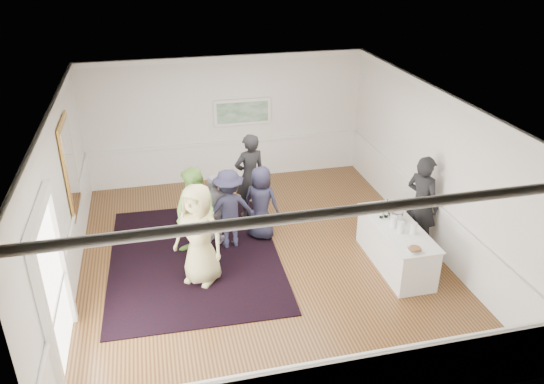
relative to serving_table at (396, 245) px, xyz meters
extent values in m
plane|color=brown|center=(-2.48, 0.79, -0.43)|extent=(8.00, 8.00, 0.00)
cube|color=white|center=(-2.48, 0.79, 2.77)|extent=(7.00, 8.00, 0.02)
cube|color=white|center=(-5.98, 0.79, 1.17)|extent=(0.02, 8.00, 3.20)
cube|color=white|center=(1.02, 0.79, 1.17)|extent=(0.02, 8.00, 3.20)
cube|color=white|center=(-2.48, 4.79, 1.17)|extent=(7.00, 0.02, 3.20)
cube|color=white|center=(-2.48, -3.21, 1.17)|extent=(7.00, 0.02, 3.20)
cube|color=gold|center=(-5.93, 2.09, 1.37)|extent=(0.04, 1.25, 1.85)
cube|color=white|center=(-5.91, 2.09, 1.37)|extent=(0.01, 1.05, 1.65)
cube|color=white|center=(-5.91, -1.93, 0.77)|extent=(0.10, 0.14, 2.40)
cube|color=white|center=(-5.91, -0.29, 0.77)|extent=(0.10, 0.14, 2.40)
cube|color=white|center=(-5.91, -1.11, 2.05)|extent=(0.10, 1.78, 0.16)
cube|color=white|center=(-5.94, -1.11, 0.77)|extent=(0.02, 1.50, 2.40)
cube|color=white|center=(-2.08, 4.74, 1.35)|extent=(1.44, 0.05, 0.66)
cube|color=#276835|center=(-2.08, 4.70, 1.35)|extent=(1.30, 0.01, 0.52)
cube|color=black|center=(-3.75, 1.14, -0.42)|extent=(3.43, 4.43, 0.02)
cube|color=white|center=(0.00, 0.00, -0.01)|extent=(0.75, 2.05, 0.84)
cube|color=white|center=(0.00, 0.00, 0.41)|extent=(0.81, 2.11, 0.02)
imported|color=black|center=(0.72, 0.49, 0.58)|extent=(0.75, 0.87, 2.01)
imported|color=tan|center=(-3.70, 0.36, 0.54)|extent=(1.14, 1.06, 1.95)
imported|color=#6EA843|center=(-3.67, 1.17, 0.51)|extent=(1.15, 1.16, 1.89)
imported|color=silver|center=(-3.25, 1.63, 0.33)|extent=(0.96, 0.77, 1.53)
imported|color=#202036|center=(-2.98, 1.44, 0.41)|extent=(1.14, 0.73, 1.69)
imported|color=black|center=(-2.32, 2.61, 0.55)|extent=(0.81, 0.62, 1.96)
imported|color=#202036|center=(-2.28, 1.64, 0.37)|extent=(0.93, 0.87, 1.59)
cylinder|color=#7AAD3E|center=(-0.06, -0.22, 0.54)|extent=(0.12, 0.12, 0.24)
cylinder|color=#E04C42|center=(0.14, -0.32, 0.54)|extent=(0.12, 0.12, 0.24)
cylinder|color=#7EB641|center=(-0.11, -0.01, 0.54)|extent=(0.12, 0.12, 0.24)
cylinder|color=silver|center=(0.04, 0.18, 0.54)|extent=(0.26, 0.26, 0.24)
imported|color=white|center=(-0.10, -0.87, 0.46)|extent=(0.26, 0.26, 0.06)
cylinder|color=brown|center=(-0.10, -0.87, 0.48)|extent=(0.19, 0.19, 0.04)
camera|label=1|loc=(-4.31, -7.88, 5.41)|focal=35.00mm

